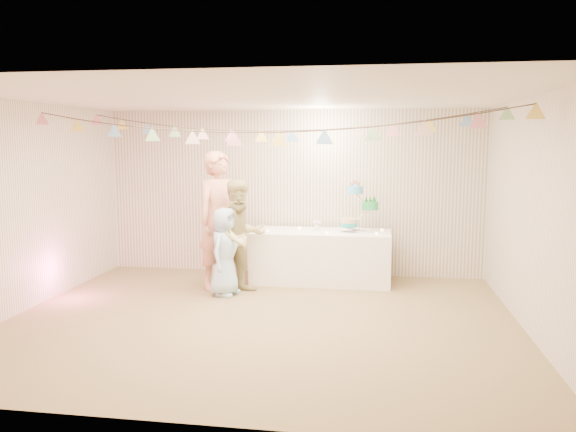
# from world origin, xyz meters

# --- Properties ---
(floor) EXTENTS (6.00, 6.00, 0.00)m
(floor) POSITION_xyz_m (0.00, 0.00, 0.00)
(floor) COLOR olive
(floor) RESTS_ON ground
(ceiling) EXTENTS (6.00, 6.00, 0.00)m
(ceiling) POSITION_xyz_m (0.00, 0.00, 2.60)
(ceiling) COLOR silver
(ceiling) RESTS_ON ground
(back_wall) EXTENTS (6.00, 6.00, 0.00)m
(back_wall) POSITION_xyz_m (0.00, 2.50, 1.30)
(back_wall) COLOR silver
(back_wall) RESTS_ON ground
(front_wall) EXTENTS (6.00, 6.00, 0.00)m
(front_wall) POSITION_xyz_m (0.00, -2.50, 1.30)
(front_wall) COLOR silver
(front_wall) RESTS_ON ground
(left_wall) EXTENTS (5.00, 5.00, 0.00)m
(left_wall) POSITION_xyz_m (-3.00, 0.00, 1.30)
(left_wall) COLOR silver
(left_wall) RESTS_ON ground
(right_wall) EXTENTS (5.00, 5.00, 0.00)m
(right_wall) POSITION_xyz_m (3.00, 0.00, 1.30)
(right_wall) COLOR silver
(right_wall) RESTS_ON ground
(table) EXTENTS (2.06, 0.83, 0.77)m
(table) POSITION_xyz_m (0.52, 1.98, 0.39)
(table) COLOR white
(table) RESTS_ON floor
(cake_stand) EXTENTS (0.63, 0.37, 0.70)m
(cake_stand) POSITION_xyz_m (1.07, 2.03, 1.10)
(cake_stand) COLOR silver
(cake_stand) RESTS_ON table
(cake_bottom) EXTENTS (0.31, 0.31, 0.15)m
(cake_bottom) POSITION_xyz_m (0.92, 1.97, 0.84)
(cake_bottom) COLOR teal
(cake_bottom) RESTS_ON cake_stand
(cake_middle) EXTENTS (0.27, 0.27, 0.22)m
(cake_middle) POSITION_xyz_m (1.25, 2.12, 1.11)
(cake_middle) COLOR green
(cake_middle) RESTS_ON cake_stand
(cake_top_tier) EXTENTS (0.25, 0.25, 0.19)m
(cake_top_tier) POSITION_xyz_m (1.01, 2.00, 1.38)
(cake_top_tier) COLOR #4DC2F3
(cake_top_tier) RESTS_ON cake_stand
(platter) EXTENTS (0.30, 0.30, 0.02)m
(platter) POSITION_xyz_m (0.02, 1.93, 0.76)
(platter) COLOR white
(platter) RESTS_ON table
(posy) EXTENTS (0.14, 0.14, 0.15)m
(posy) POSITION_xyz_m (0.45, 2.03, 0.83)
(posy) COLOR white
(posy) RESTS_ON table
(person_adult_a) EXTENTS (0.82, 0.86, 1.98)m
(person_adult_a) POSITION_xyz_m (-0.88, 1.40, 0.99)
(person_adult_a) COLOR tan
(person_adult_a) RESTS_ON floor
(person_adult_b) EXTENTS (0.98, 0.97, 1.59)m
(person_adult_b) POSITION_xyz_m (-0.52, 1.18, 0.80)
(person_adult_b) COLOR tan
(person_adult_b) RESTS_ON floor
(person_child) EXTENTS (0.52, 0.67, 1.22)m
(person_child) POSITION_xyz_m (-0.71, 1.04, 0.61)
(person_child) COLOR #A8D0EE
(person_child) RESTS_ON floor
(bunting_back) EXTENTS (5.60, 1.10, 0.40)m
(bunting_back) POSITION_xyz_m (0.00, 1.10, 2.35)
(bunting_back) COLOR pink
(bunting_back) RESTS_ON ceiling
(bunting_front) EXTENTS (5.60, 0.90, 0.36)m
(bunting_front) POSITION_xyz_m (0.00, -0.20, 2.32)
(bunting_front) COLOR #72A5E5
(bunting_front) RESTS_ON ceiling
(tealight_0) EXTENTS (0.04, 0.04, 0.03)m
(tealight_0) POSITION_xyz_m (-0.28, 1.83, 0.79)
(tealight_0) COLOR #FFD88C
(tealight_0) RESTS_ON table
(tealight_1) EXTENTS (0.04, 0.04, 0.03)m
(tealight_1) POSITION_xyz_m (0.17, 2.16, 0.79)
(tealight_1) COLOR #FFD88C
(tealight_1) RESTS_ON table
(tealight_2) EXTENTS (0.04, 0.04, 0.03)m
(tealight_2) POSITION_xyz_m (0.62, 1.76, 0.79)
(tealight_2) COLOR #FFD88C
(tealight_2) RESTS_ON table
(tealight_3) EXTENTS (0.04, 0.04, 0.03)m
(tealight_3) POSITION_xyz_m (0.87, 2.20, 0.79)
(tealight_3) COLOR #FFD88C
(tealight_3) RESTS_ON table
(tealight_4) EXTENTS (0.04, 0.04, 0.03)m
(tealight_4) POSITION_xyz_m (1.34, 1.80, 0.79)
(tealight_4) COLOR #FFD88C
(tealight_4) RESTS_ON table
(tealight_5) EXTENTS (0.04, 0.04, 0.03)m
(tealight_5) POSITION_xyz_m (1.42, 2.13, 0.79)
(tealight_5) COLOR #FFD88C
(tealight_5) RESTS_ON table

